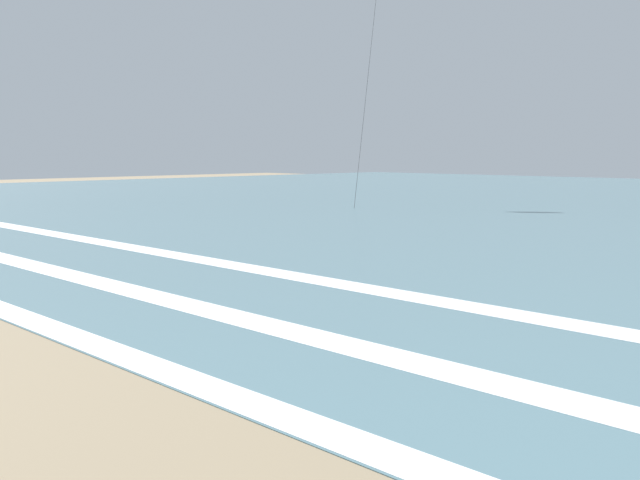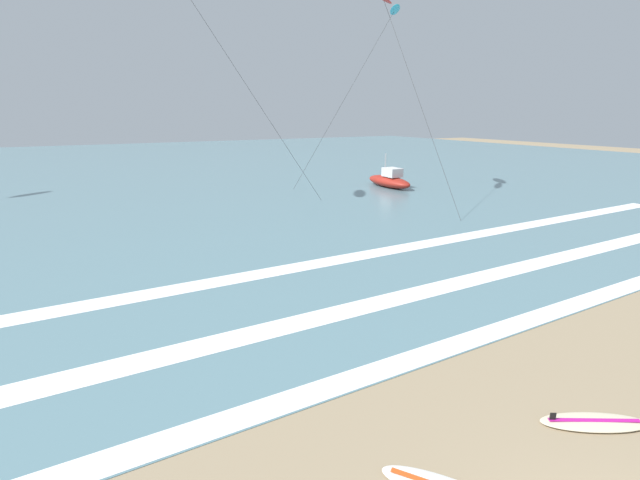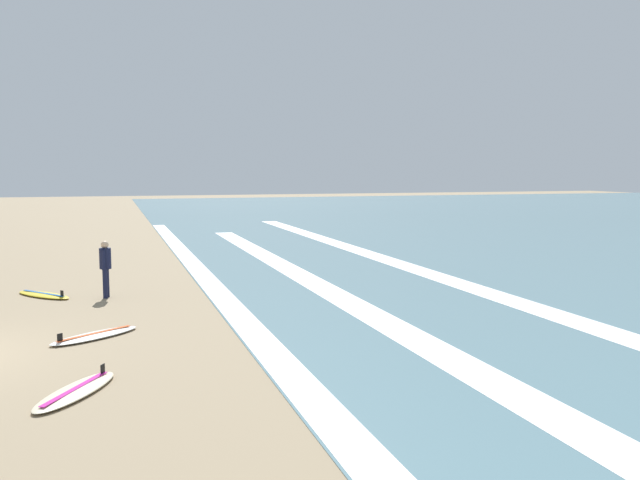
{
  "view_description": "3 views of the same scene",
  "coord_description": "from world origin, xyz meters",
  "px_view_note": "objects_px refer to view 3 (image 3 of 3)",
  "views": [
    {
      "loc": [
        11.84,
        0.42,
        3.43
      ],
      "look_at": [
        0.7,
        11.6,
        1.51
      ],
      "focal_mm": 40.86,
      "sensor_mm": 36.0,
      "label": 1
    },
    {
      "loc": [
        -5.45,
        -0.75,
        5.88
      ],
      "look_at": [
        0.88,
        10.66,
        2.1
      ],
      "focal_mm": 24.63,
      "sensor_mm": 36.0,
      "label": 2
    },
    {
      "loc": [
        13.96,
        3.61,
        3.58
      ],
      "look_at": [
        -0.05,
        7.98,
        2.04
      ],
      "focal_mm": 37.92,
      "sensor_mm": 36.0,
      "label": 3
    }
  ],
  "objects_px": {
    "surfboard_right_spare": "(95,335)",
    "surfboard_near_water": "(44,295)",
    "surfboard_left_pile": "(76,391)",
    "surfer_mid_group": "(105,264)"
  },
  "relations": [
    {
      "from": "surfer_mid_group",
      "to": "surfboard_near_water",
      "type": "xyz_separation_m",
      "value": [
        -0.72,
        -1.69,
        -0.91
      ]
    },
    {
      "from": "surfer_mid_group",
      "to": "surfboard_left_pile",
      "type": "height_order",
      "value": "surfer_mid_group"
    },
    {
      "from": "surfboard_right_spare",
      "to": "surfboard_near_water",
      "type": "bearing_deg",
      "value": -164.68
    },
    {
      "from": "surfer_mid_group",
      "to": "surfboard_right_spare",
      "type": "xyz_separation_m",
      "value": [
        4.64,
        -0.22,
        -0.91
      ]
    },
    {
      "from": "surfboard_left_pile",
      "to": "surfboard_right_spare",
      "type": "xyz_separation_m",
      "value": [
        -3.73,
        0.22,
        0.0
      ]
    },
    {
      "from": "surfer_mid_group",
      "to": "surfboard_left_pile",
      "type": "distance_m",
      "value": 8.43
    },
    {
      "from": "surfboard_right_spare",
      "to": "surfer_mid_group",
      "type": "bearing_deg",
      "value": 177.23
    },
    {
      "from": "surfer_mid_group",
      "to": "surfboard_left_pile",
      "type": "relative_size",
      "value": 0.75
    },
    {
      "from": "surfer_mid_group",
      "to": "surfboard_left_pile",
      "type": "xyz_separation_m",
      "value": [
        8.37,
        -0.44,
        -0.91
      ]
    },
    {
      "from": "surfboard_left_pile",
      "to": "surfboard_right_spare",
      "type": "height_order",
      "value": "same"
    }
  ]
}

